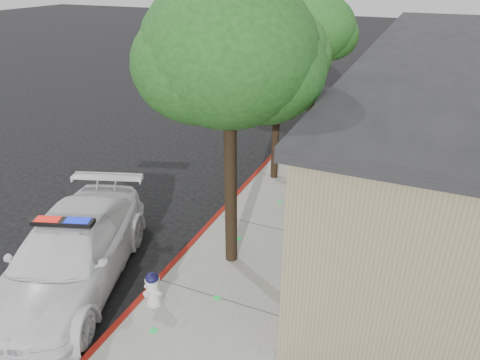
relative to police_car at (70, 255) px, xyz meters
name	(u,v)px	position (x,y,z in m)	size (l,w,h in m)	color
ground	(156,284)	(1.67, 0.70, -0.78)	(120.00, 120.00, 0.00)	black
sidewalk	(269,229)	(3.27, 3.70, -0.71)	(3.20, 60.00, 0.15)	gray
red_curb	(217,217)	(1.73, 3.70, -0.70)	(0.14, 60.00, 0.16)	maroon
police_car	(70,255)	(0.00, 0.00, 0.00)	(3.80, 5.80, 1.68)	white
fire_hydrant	(153,288)	(2.08, 0.04, -0.25)	(0.45, 0.39, 0.77)	silver
street_tree_near	(230,59)	(2.92, 2.04, 4.03)	(3.60, 3.41, 6.25)	black
street_tree_mid	(279,52)	(2.38, 6.68, 3.38)	(2.95, 2.79, 5.32)	black
street_tree_far	(318,32)	(2.41, 11.02, 3.43)	(2.95, 2.91, 5.41)	black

